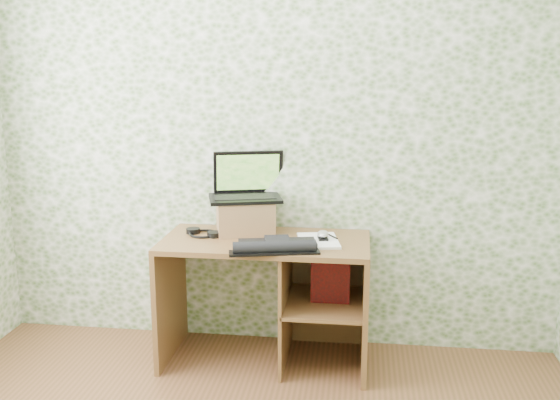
# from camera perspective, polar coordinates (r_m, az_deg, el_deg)

# --- Properties ---
(wall_back) EXTENTS (3.50, 0.00, 3.50)m
(wall_back) POSITION_cam_1_polar(r_m,az_deg,el_deg) (3.81, -0.68, 5.62)
(wall_back) COLOR white
(wall_back) RESTS_ON ground
(desk) EXTENTS (1.20, 0.60, 0.75)m
(desk) POSITION_cam_1_polar(r_m,az_deg,el_deg) (3.72, -0.06, -7.55)
(desk) COLOR brown
(desk) RESTS_ON floor
(riser) EXTENTS (0.40, 0.36, 0.20)m
(riser) POSITION_cam_1_polar(r_m,az_deg,el_deg) (3.75, -3.20, -1.49)
(riser) COLOR olive
(riser) RESTS_ON desk
(laptop) EXTENTS (0.49, 0.41, 0.28)m
(laptop) POSITION_cam_1_polar(r_m,az_deg,el_deg) (3.76, -3.10, 1.14)
(laptop) COLOR black
(laptop) RESTS_ON riser
(keyboard) EXTENTS (0.50, 0.34, 0.07)m
(keyboard) POSITION_cam_1_polar(r_m,az_deg,el_deg) (3.42, -0.37, -4.20)
(keyboard) COLOR black
(keyboard) RESTS_ON desk
(headphones) EXTENTS (0.23, 0.23, 0.03)m
(headphones) POSITION_cam_1_polar(r_m,az_deg,el_deg) (3.74, -7.01, -3.03)
(headphones) COLOR black
(headphones) RESTS_ON desk
(notepad) EXTENTS (0.27, 0.35, 0.01)m
(notepad) POSITION_cam_1_polar(r_m,az_deg,el_deg) (3.57, 3.53, -3.74)
(notepad) COLOR white
(notepad) RESTS_ON desk
(mouse) EXTENTS (0.08, 0.11, 0.04)m
(mouse) POSITION_cam_1_polar(r_m,az_deg,el_deg) (3.58, 3.94, -3.29)
(mouse) COLOR silver
(mouse) RESTS_ON notepad
(pen) EXTENTS (0.09, 0.12, 0.01)m
(pen) POSITION_cam_1_polar(r_m,az_deg,el_deg) (3.64, 4.69, -3.26)
(pen) COLOR black
(pen) RESTS_ON notepad
(red_box) EXTENTS (0.22, 0.07, 0.27)m
(red_box) POSITION_cam_1_polar(r_m,az_deg,el_deg) (3.65, 4.64, -7.25)
(red_box) COLOR maroon
(red_box) RESTS_ON desk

